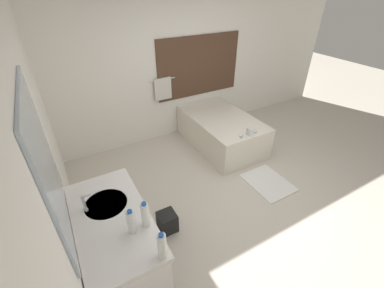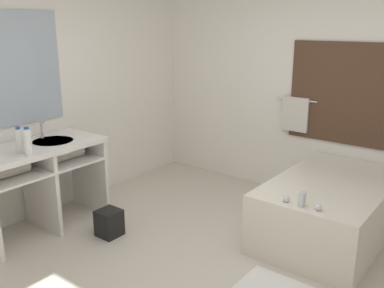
{
  "view_description": "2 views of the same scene",
  "coord_description": "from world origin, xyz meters",
  "px_view_note": "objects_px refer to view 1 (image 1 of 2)",
  "views": [
    {
      "loc": [
        -2.0,
        -1.94,
        2.66
      ],
      "look_at": [
        -0.59,
        0.58,
        0.78
      ],
      "focal_mm": 24.0,
      "sensor_mm": 36.0,
      "label": 1
    },
    {
      "loc": [
        1.73,
        -2.45,
        2.02
      ],
      "look_at": [
        -0.81,
        0.84,
        0.83
      ],
      "focal_mm": 40.0,
      "sensor_mm": 36.0,
      "label": 2
    }
  ],
  "objects_px": {
    "bathtub": "(221,129)",
    "water_bottle_1": "(145,215)",
    "water_bottle_3": "(162,246)",
    "waste_bin": "(167,222)",
    "water_bottle_2": "(131,222)"
  },
  "relations": [
    {
      "from": "water_bottle_1",
      "to": "water_bottle_3",
      "type": "bearing_deg",
      "value": -89.49
    },
    {
      "from": "water_bottle_3",
      "to": "waste_bin",
      "type": "height_order",
      "value": "water_bottle_3"
    },
    {
      "from": "water_bottle_1",
      "to": "water_bottle_3",
      "type": "height_order",
      "value": "water_bottle_1"
    },
    {
      "from": "water_bottle_2",
      "to": "water_bottle_3",
      "type": "relative_size",
      "value": 0.97
    },
    {
      "from": "water_bottle_2",
      "to": "water_bottle_3",
      "type": "distance_m",
      "value": 0.35
    },
    {
      "from": "water_bottle_1",
      "to": "water_bottle_2",
      "type": "height_order",
      "value": "water_bottle_1"
    },
    {
      "from": "waste_bin",
      "to": "bathtub",
      "type": "bearing_deg",
      "value": 37.51
    },
    {
      "from": "water_bottle_1",
      "to": "bathtub",
      "type": "bearing_deg",
      "value": 41.21
    },
    {
      "from": "water_bottle_1",
      "to": "water_bottle_2",
      "type": "xyz_separation_m",
      "value": [
        -0.12,
        -0.01,
        -0.01
      ]
    },
    {
      "from": "bathtub",
      "to": "water_bottle_2",
      "type": "distance_m",
      "value": 2.97
    },
    {
      "from": "water_bottle_3",
      "to": "water_bottle_1",
      "type": "bearing_deg",
      "value": 90.51
    },
    {
      "from": "bathtub",
      "to": "water_bottle_1",
      "type": "height_order",
      "value": "water_bottle_1"
    },
    {
      "from": "water_bottle_3",
      "to": "waste_bin",
      "type": "xyz_separation_m",
      "value": [
        0.39,
        0.87,
        -0.87
      ]
    },
    {
      "from": "waste_bin",
      "to": "water_bottle_1",
      "type": "bearing_deg",
      "value": -126.72
    },
    {
      "from": "bathtub",
      "to": "water_bottle_3",
      "type": "distance_m",
      "value": 3.1
    }
  ]
}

